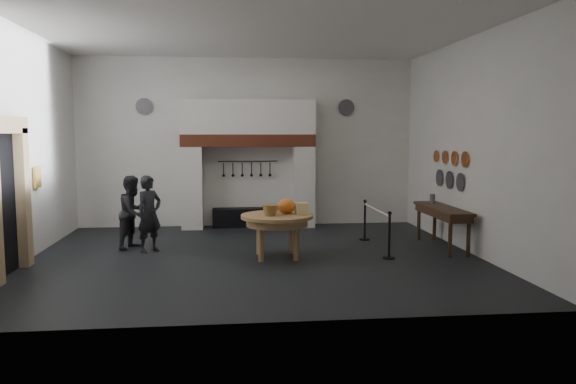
{
  "coord_description": "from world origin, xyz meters",
  "views": [
    {
      "loc": [
        -0.57,
        -11.21,
        2.5
      ],
      "look_at": [
        0.63,
        -0.3,
        1.35
      ],
      "focal_mm": 35.0,
      "sensor_mm": 36.0,
      "label": 1
    }
  ],
  "objects": [
    {
      "name": "pewter_plate_back_right",
      "position": [
        2.7,
        3.96,
        3.2
      ],
      "size": [
        0.44,
        0.03,
        0.44
      ],
      "primitive_type": "cylinder",
      "rotation": [
        1.57,
        0.0,
        0.0
      ],
      "color": "#4C4C51",
      "rests_on": "wall_back"
    },
    {
      "name": "cheese_block_big",
      "position": [
        0.93,
        -0.15,
        0.99
      ],
      "size": [
        0.22,
        0.22,
        0.24
      ],
      "primitive_type": "cube",
      "color": "#D6C080",
      "rests_on": "work_table"
    },
    {
      "name": "copper_pan_a",
      "position": [
        4.46,
        0.2,
        1.95
      ],
      "size": [
        0.03,
        0.34,
        0.34
      ],
      "primitive_type": "cylinder",
      "rotation": [
        0.0,
        1.57,
        0.0
      ],
      "color": "#C6662D",
      "rests_on": "wall_right"
    },
    {
      "name": "pewter_jug",
      "position": [
        4.1,
        1.06,
        1.01
      ],
      "size": [
        0.12,
        0.12,
        0.22
      ],
      "primitive_type": "cylinder",
      "color": "#545459",
      "rests_on": "side_table"
    },
    {
      "name": "copper_pan_b",
      "position": [
        4.46,
        0.75,
        1.95
      ],
      "size": [
        0.03,
        0.32,
        0.32
      ],
      "primitive_type": "cylinder",
      "rotation": [
        0.0,
        1.57,
        0.0
      ],
      "color": "#C6662D",
      "rests_on": "wall_right"
    },
    {
      "name": "chimney_hood",
      "position": [
        0.0,
        3.65,
        2.92
      ],
      "size": [
        3.5,
        0.7,
        0.9
      ],
      "primitive_type": "cube",
      "color": "silver",
      "rests_on": "hearth_brick_band"
    },
    {
      "name": "pewter_plate_right",
      "position": [
        4.46,
        1.6,
        1.45
      ],
      "size": [
        0.03,
        0.4,
        0.4
      ],
      "primitive_type": "cylinder",
      "rotation": [
        0.0,
        1.57,
        0.0
      ],
      "color": "#4C4C51",
      "rests_on": "wall_right"
    },
    {
      "name": "chimney_pier_left",
      "position": [
        -1.48,
        3.65,
        1.07
      ],
      "size": [
        0.55,
        0.7,
        2.15
      ],
      "primitive_type": "cube",
      "color": "silver",
      "rests_on": "floor"
    },
    {
      "name": "floor",
      "position": [
        0.0,
        0.0,
        0.0
      ],
      "size": [
        9.0,
        8.0,
        0.02
      ],
      "primitive_type": "cube",
      "color": "black",
      "rests_on": "ground"
    },
    {
      "name": "barrier_post_near",
      "position": [
        2.65,
        -0.45,
        0.45
      ],
      "size": [
        0.05,
        0.05,
        0.9
      ],
      "primitive_type": "cylinder",
      "color": "black",
      "rests_on": "floor"
    },
    {
      "name": "pewter_plate_mid",
      "position": [
        4.46,
        1.0,
        1.45
      ],
      "size": [
        0.03,
        0.4,
        0.4
      ],
      "primitive_type": "cylinder",
      "rotation": [
        0.0,
        1.57,
        0.0
      ],
      "color": "#4C4C51",
      "rests_on": "wall_right"
    },
    {
      "name": "copper_pan_c",
      "position": [
        4.46,
        1.3,
        1.95
      ],
      "size": [
        0.03,
        0.3,
        0.3
      ],
      "primitive_type": "cylinder",
      "rotation": [
        0.0,
        1.57,
        0.0
      ],
      "color": "#C6662D",
      "rests_on": "wall_right"
    },
    {
      "name": "visitor_near",
      "position": [
        -2.2,
        0.75,
        0.81
      ],
      "size": [
        0.69,
        0.69,
        1.62
      ],
      "primitive_type": "imported",
      "rotation": [
        0.0,
        0.0,
        0.78
      ],
      "color": "black",
      "rests_on": "floor"
    },
    {
      "name": "visitor_far",
      "position": [
        -2.6,
        1.15,
        0.8
      ],
      "size": [
        0.89,
        0.96,
        1.59
      ],
      "primitive_type": "imported",
      "rotation": [
        0.0,
        0.0,
        1.1
      ],
      "color": "#222227",
      "rests_on": "floor"
    },
    {
      "name": "wall_left",
      "position": [
        -4.5,
        0.0,
        2.25
      ],
      "size": [
        0.02,
        8.0,
        4.5
      ],
      "primitive_type": "cube",
      "color": "white",
      "rests_on": "floor"
    },
    {
      "name": "wall_plaque",
      "position": [
        -4.45,
        0.8,
        1.6
      ],
      "size": [
        0.05,
        0.34,
        0.44
      ],
      "primitive_type": "cube",
      "color": "gold",
      "rests_on": "wall_left"
    },
    {
      "name": "barrier_post_far",
      "position": [
        2.65,
        1.55,
        0.45
      ],
      "size": [
        0.05,
        0.05,
        0.9
      ],
      "primitive_type": "cylinder",
      "color": "black",
      "rests_on": "floor"
    },
    {
      "name": "pewter_plate_left",
      "position": [
        4.46,
        0.4,
        1.45
      ],
      "size": [
        0.03,
        0.4,
        0.4
      ],
      "primitive_type": "cylinder",
      "rotation": [
        0.0,
        1.57,
        0.0
      ],
      "color": "#4C4C51",
      "rests_on": "wall_right"
    },
    {
      "name": "utensil_rail",
      "position": [
        0.0,
        3.92,
        1.75
      ],
      "size": [
        1.6,
        0.02,
        0.02
      ],
      "primitive_type": "cylinder",
      "rotation": [
        0.0,
        1.57,
        0.0
      ],
      "color": "black",
      "rests_on": "wall_back"
    },
    {
      "name": "wall_back",
      "position": [
        0.0,
        4.0,
        2.25
      ],
      "size": [
        9.0,
        0.02,
        4.5
      ],
      "primitive_type": "cube",
      "color": "white",
      "rests_on": "floor"
    },
    {
      "name": "pumpkin",
      "position": [
        0.63,
        0.0,
        1.03
      ],
      "size": [
        0.36,
        0.36,
        0.31
      ],
      "primitive_type": "ellipsoid",
      "color": "#E55620",
      "rests_on": "work_table"
    },
    {
      "name": "copper_pan_d",
      "position": [
        4.46,
        1.85,
        1.95
      ],
      "size": [
        0.03,
        0.28,
        0.28
      ],
      "primitive_type": "cylinder",
      "rotation": [
        0.0,
        1.57,
        0.0
      ],
      "color": "#C6662D",
      "rests_on": "wall_right"
    },
    {
      "name": "iron_range",
      "position": [
        0.0,
        3.72,
        0.25
      ],
      "size": [
        1.9,
        0.45,
        0.5
      ],
      "primitive_type": "cube",
      "color": "black",
      "rests_on": "floor"
    },
    {
      "name": "ceiling",
      "position": [
        0.0,
        0.0,
        4.5
      ],
      "size": [
        9.0,
        8.0,
        0.02
      ],
      "primitive_type": "cube",
      "color": "silver",
      "rests_on": "wall_back"
    },
    {
      "name": "door_recess",
      "position": [
        -4.47,
        -1.0,
        1.25
      ],
      "size": [
        0.04,
        1.1,
        2.5
      ],
      "primitive_type": "cube",
      "color": "black",
      "rests_on": "floor"
    },
    {
      "name": "wall_front",
      "position": [
        0.0,
        -4.0,
        2.25
      ],
      "size": [
        9.0,
        0.02,
        4.5
      ],
      "primitive_type": "cube",
      "color": "white",
      "rests_on": "floor"
    },
    {
      "name": "door_lintel",
      "position": [
        -4.38,
        -1.0,
        2.65
      ],
      "size": [
        0.22,
        1.7,
        0.3
      ],
      "primitive_type": "cube",
      "color": "tan",
      "rests_on": "door_jamb_near"
    },
    {
      "name": "pewter_plate_back_left",
      "position": [
        -2.7,
        3.96,
        3.2
      ],
      "size": [
        0.44,
        0.03,
        0.44
      ],
      "primitive_type": "cylinder",
      "rotation": [
        1.57,
        0.0,
        0.0
      ],
      "color": "#4C4C51",
      "rests_on": "wall_back"
    },
    {
      "name": "work_table",
      "position": [
        0.43,
        -0.1,
        0.84
      ],
      "size": [
        1.47,
        1.47,
        0.07
      ],
      "primitive_type": "cylinder",
      "rotation": [
        0.0,
        0.0,
        0.01
      ],
      "color": "tan",
      "rests_on": "floor"
    },
    {
      "name": "side_table",
      "position": [
        4.1,
        0.46,
        0.87
      ],
      "size": [
        0.55,
        2.2,
        0.06
      ],
      "primitive_type": "cube",
      "color": "#3D2416",
      "rests_on": "floor"
    },
    {
      "name": "wall_right",
      "position": [
        4.5,
        0.0,
        2.25
      ],
      "size": [
        0.02,
        8.0,
        4.5
      ],
      "primitive_type": "cube",
      "color": "white",
      "rests_on": "floor"
    },
    {
      "name": "barrier_rope",
      "position": [
        2.65,
        0.55,
        0.85
      ],
      "size": [
        0.04,
        2.0,
        0.04
      ],
      "primitive_type": "cylinder",
      "rotation": [
        1.57,
        0.0,
        0.0
      ],
      "color": "silver",
      "rests_on": "barrier_post_near"
    },
    {
      "name": "wicker_basket",
      "position": [
        0.28,
        -0.25,
        0.98
      ],
      "size": [
        0.32,
        0.32,
        0.22
      ],
      "primitive_type": "cone",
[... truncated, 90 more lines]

